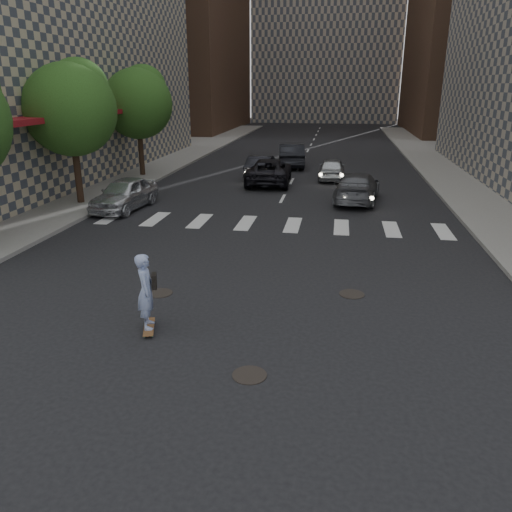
{
  "coord_description": "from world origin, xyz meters",
  "views": [
    {
      "loc": [
        2.74,
        -11.05,
        5.52
      ],
      "look_at": [
        0.74,
        1.08,
        1.3
      ],
      "focal_mm": 35.0,
      "sensor_mm": 36.0,
      "label": 1
    }
  ],
  "objects_px": {
    "tree_b": "(72,105)",
    "traffic_car_b": "(357,187)",
    "traffic_car_a": "(262,166)",
    "traffic_car_c": "(269,171)",
    "tree_c": "(139,100)",
    "traffic_car_e": "(291,155)",
    "silver_sedan": "(125,194)",
    "traffic_car_d": "(332,169)",
    "skateboarder": "(146,291)"
  },
  "relations": [
    {
      "from": "tree_b",
      "to": "traffic_car_b",
      "type": "relative_size",
      "value": 1.34
    },
    {
      "from": "traffic_car_a",
      "to": "traffic_car_b",
      "type": "distance_m",
      "value": 8.29
    },
    {
      "from": "traffic_car_a",
      "to": "traffic_car_c",
      "type": "distance_m",
      "value": 2.14
    },
    {
      "from": "silver_sedan",
      "to": "traffic_car_a",
      "type": "relative_size",
      "value": 1.03
    },
    {
      "from": "tree_b",
      "to": "silver_sedan",
      "type": "bearing_deg",
      "value": -14.21
    },
    {
      "from": "traffic_car_e",
      "to": "tree_b",
      "type": "bearing_deg",
      "value": 49.65
    },
    {
      "from": "tree_b",
      "to": "traffic_car_b",
      "type": "distance_m",
      "value": 14.05
    },
    {
      "from": "tree_c",
      "to": "traffic_car_e",
      "type": "distance_m",
      "value": 11.13
    },
    {
      "from": "traffic_car_a",
      "to": "traffic_car_c",
      "type": "xyz_separation_m",
      "value": [
        0.75,
        -2.0,
        0.05
      ]
    },
    {
      "from": "traffic_car_a",
      "to": "traffic_car_e",
      "type": "height_order",
      "value": "traffic_car_e"
    },
    {
      "from": "tree_c",
      "to": "silver_sedan",
      "type": "distance_m",
      "value": 9.78
    },
    {
      "from": "tree_b",
      "to": "traffic_car_e",
      "type": "distance_m",
      "value": 16.64
    },
    {
      "from": "traffic_car_a",
      "to": "traffic_car_b",
      "type": "xyz_separation_m",
      "value": [
        5.73,
        -6.0,
        0.02
      ]
    },
    {
      "from": "silver_sedan",
      "to": "tree_c",
      "type": "bearing_deg",
      "value": 111.14
    },
    {
      "from": "traffic_car_a",
      "to": "traffic_car_e",
      "type": "distance_m",
      "value": 4.9
    },
    {
      "from": "traffic_car_a",
      "to": "tree_b",
      "type": "bearing_deg",
      "value": 51.96
    },
    {
      "from": "traffic_car_a",
      "to": "traffic_car_e",
      "type": "bearing_deg",
      "value": -104.59
    },
    {
      "from": "skateboarder",
      "to": "traffic_car_c",
      "type": "xyz_separation_m",
      "value": [
        0.24,
        18.96,
        -0.27
      ]
    },
    {
      "from": "tree_c",
      "to": "traffic_car_d",
      "type": "distance_m",
      "value": 12.5
    },
    {
      "from": "traffic_car_e",
      "to": "silver_sedan",
      "type": "bearing_deg",
      "value": 58.51
    },
    {
      "from": "tree_b",
      "to": "tree_c",
      "type": "bearing_deg",
      "value": 90.0
    },
    {
      "from": "tree_c",
      "to": "traffic_car_d",
      "type": "bearing_deg",
      "value": 4.18
    },
    {
      "from": "traffic_car_b",
      "to": "traffic_car_a",
      "type": "bearing_deg",
      "value": -39.22
    },
    {
      "from": "tree_b",
      "to": "traffic_car_c",
      "type": "bearing_deg",
      "value": 39.9
    },
    {
      "from": "traffic_car_c",
      "to": "traffic_car_d",
      "type": "relative_size",
      "value": 1.36
    },
    {
      "from": "silver_sedan",
      "to": "traffic_car_d",
      "type": "bearing_deg",
      "value": 50.61
    },
    {
      "from": "traffic_car_b",
      "to": "traffic_car_d",
      "type": "relative_size",
      "value": 1.26
    },
    {
      "from": "tree_b",
      "to": "traffic_car_d",
      "type": "distance_m",
      "value": 15.3
    },
    {
      "from": "traffic_car_c",
      "to": "tree_c",
      "type": "bearing_deg",
      "value": -10.76
    },
    {
      "from": "tree_b",
      "to": "traffic_car_b",
      "type": "height_order",
      "value": "tree_b"
    },
    {
      "from": "silver_sedan",
      "to": "traffic_car_e",
      "type": "bearing_deg",
      "value": 70.95
    },
    {
      "from": "traffic_car_b",
      "to": "traffic_car_c",
      "type": "xyz_separation_m",
      "value": [
        -4.97,
        4.0,
        0.03
      ]
    },
    {
      "from": "tree_c",
      "to": "tree_b",
      "type": "bearing_deg",
      "value": -90.0
    },
    {
      "from": "traffic_car_a",
      "to": "skateboarder",
      "type": "bearing_deg",
      "value": 93.42
    },
    {
      "from": "tree_c",
      "to": "traffic_car_a",
      "type": "height_order",
      "value": "tree_c"
    },
    {
      "from": "tree_c",
      "to": "traffic_car_b",
      "type": "bearing_deg",
      "value": -21.29
    },
    {
      "from": "tree_b",
      "to": "skateboarder",
      "type": "relative_size",
      "value": 3.45
    },
    {
      "from": "tree_b",
      "to": "traffic_car_d",
      "type": "bearing_deg",
      "value": 36.87
    },
    {
      "from": "tree_c",
      "to": "traffic_car_c",
      "type": "height_order",
      "value": "tree_c"
    },
    {
      "from": "silver_sedan",
      "to": "traffic_car_a",
      "type": "xyz_separation_m",
      "value": [
        5.0,
        9.48,
        -0.05
      ]
    },
    {
      "from": "silver_sedan",
      "to": "traffic_car_c",
      "type": "bearing_deg",
      "value": 57.69
    },
    {
      "from": "skateboarder",
      "to": "traffic_car_c",
      "type": "relative_size",
      "value": 0.36
    },
    {
      "from": "tree_b",
      "to": "traffic_car_d",
      "type": "xyz_separation_m",
      "value": [
        11.82,
        8.86,
        -3.98
      ]
    },
    {
      "from": "silver_sedan",
      "to": "traffic_car_b",
      "type": "relative_size",
      "value": 0.88
    },
    {
      "from": "traffic_car_a",
      "to": "silver_sedan",
      "type": "bearing_deg",
      "value": 64.23
    },
    {
      "from": "traffic_car_b",
      "to": "tree_c",
      "type": "bearing_deg",
      "value": -14.17
    },
    {
      "from": "skateboarder",
      "to": "traffic_car_a",
      "type": "xyz_separation_m",
      "value": [
        -0.51,
        20.96,
        -0.31
      ]
    },
    {
      "from": "tree_b",
      "to": "traffic_car_e",
      "type": "bearing_deg",
      "value": 56.85
    },
    {
      "from": "traffic_car_c",
      "to": "traffic_car_b",
      "type": "bearing_deg",
      "value": 138.3
    },
    {
      "from": "traffic_car_a",
      "to": "traffic_car_c",
      "type": "relative_size",
      "value": 0.79
    }
  ]
}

